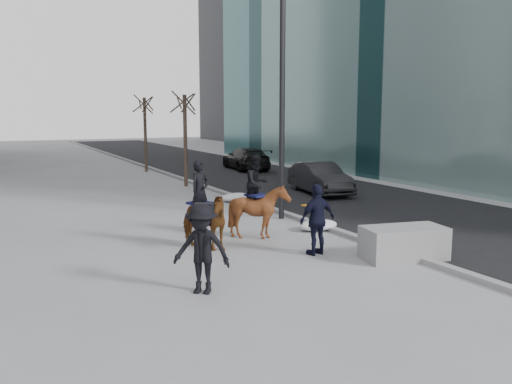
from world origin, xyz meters
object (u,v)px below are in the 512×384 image
planter (404,243)px  mounted_right (259,205)px  car_near (320,178)px  mounted_left (202,216)px

planter → mounted_right: (-2.11, 3.48, 0.54)m
car_near → mounted_right: size_ratio=1.76×
mounted_left → planter: bearing=-38.3°
car_near → mounted_right: bearing=-126.1°
car_near → mounted_left: 10.26m
planter → mounted_left: mounted_left is taller
car_near → mounted_left: (-7.89, -6.55, 0.17)m
planter → mounted_left: bearing=141.7°
planter → mounted_left: size_ratio=0.86×
car_near → mounted_right: 8.67m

